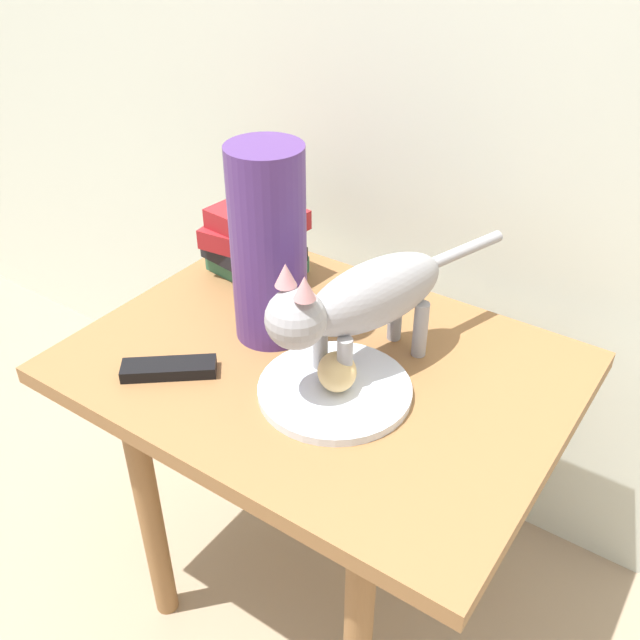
# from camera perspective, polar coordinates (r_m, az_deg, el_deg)

# --- Properties ---
(ground_plane) EXTENTS (6.00, 6.00, 0.00)m
(ground_plane) POSITION_cam_1_polar(r_m,az_deg,el_deg) (1.59, 0.00, -20.14)
(ground_plane) COLOR gray
(side_table) EXTENTS (0.79, 0.59, 0.58)m
(side_table) POSITION_cam_1_polar(r_m,az_deg,el_deg) (1.23, 0.00, -6.31)
(side_table) COLOR olive
(side_table) RESTS_ON ground
(plate) EXTENTS (0.24, 0.24, 0.01)m
(plate) POSITION_cam_1_polar(r_m,az_deg,el_deg) (1.10, 1.19, -5.60)
(plate) COLOR silver
(plate) RESTS_ON side_table
(bread_roll) EXTENTS (0.10, 0.10, 0.05)m
(bread_roll) POSITION_cam_1_polar(r_m,az_deg,el_deg) (1.09, 1.37, -4.13)
(bread_roll) COLOR #E0BC7A
(bread_roll) RESTS_ON plate
(cat) EXTENTS (0.19, 0.46, 0.23)m
(cat) POSITION_cam_1_polar(r_m,az_deg,el_deg) (1.08, 3.30, 1.61)
(cat) COLOR #99999E
(cat) RESTS_ON side_table
(book_stack) EXTENTS (0.19, 0.16, 0.14)m
(book_stack) POSITION_cam_1_polar(r_m,az_deg,el_deg) (1.39, -5.25, 6.22)
(book_stack) COLOR #336B4C
(book_stack) RESTS_ON side_table
(green_vase) EXTENTS (0.12, 0.12, 0.34)m
(green_vase) POSITION_cam_1_polar(r_m,az_deg,el_deg) (1.16, -4.15, 5.93)
(green_vase) COLOR #4C2D72
(green_vase) RESTS_ON side_table
(tv_remote) EXTENTS (0.14, 0.13, 0.02)m
(tv_remote) POSITION_cam_1_polar(r_m,az_deg,el_deg) (1.17, -11.99, -3.83)
(tv_remote) COLOR black
(tv_remote) RESTS_ON side_table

